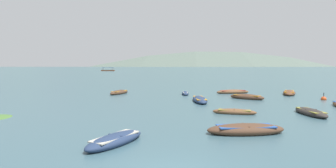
# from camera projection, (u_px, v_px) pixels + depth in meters

# --- Properties ---
(ground_plane) EXTENTS (6000.00, 6000.00, 0.00)m
(ground_plane) POSITION_uv_depth(u_px,v_px,m) (188.00, 67.00, 1499.97)
(ground_plane) COLOR #385660
(mountain_0) EXTENTS (1341.74, 1341.74, 386.99)m
(mountain_0) POSITION_uv_depth(u_px,v_px,m) (24.00, 43.00, 2243.13)
(mountain_0) COLOR #56665B
(mountain_0) RESTS_ON ground
(mountain_1) EXTENTS (1172.82, 1172.82, 386.98)m
(mountain_1) POSITION_uv_depth(u_px,v_px,m) (96.00, 41.00, 2026.14)
(mountain_1) COLOR #4C5B56
(mountain_1) RESTS_ON ground
(mountain_2) EXTENTS (1991.28, 1991.28, 485.22)m
(mountain_2) POSITION_uv_depth(u_px,v_px,m) (192.00, 32.00, 1860.72)
(mountain_2) COLOR #56665B
(mountain_2) RESTS_ON ground
(mountain_3) EXTENTS (1416.94, 1416.94, 571.39)m
(mountain_3) POSITION_uv_depth(u_px,v_px,m) (289.00, 27.00, 1918.90)
(mountain_3) COLOR slate
(mountain_3) RESTS_ON ground
(rowboat_0) EXTENTS (2.45, 3.50, 0.54)m
(rowboat_0) POSITION_uv_depth(u_px,v_px,m) (115.00, 140.00, 11.44)
(rowboat_0) COLOR navy
(rowboat_0) RESTS_ON ground
(rowboat_2) EXTENTS (2.83, 4.69, 0.61)m
(rowboat_2) POSITION_uv_depth(u_px,v_px,m) (289.00, 93.00, 31.31)
(rowboat_2) COLOR brown
(rowboat_2) RESTS_ON ground
(rowboat_3) EXTENTS (1.65, 4.65, 0.58)m
(rowboat_3) POSITION_uv_depth(u_px,v_px,m) (200.00, 100.00, 24.98)
(rowboat_3) COLOR navy
(rowboat_3) RESTS_ON ground
(rowboat_4) EXTENTS (2.07, 3.63, 0.59)m
(rowboat_4) POSITION_uv_depth(u_px,v_px,m) (119.00, 92.00, 31.82)
(rowboat_4) COLOR #4C3323
(rowboat_4) RESTS_ON ground
(rowboat_5) EXTENTS (3.11, 1.33, 0.45)m
(rowboat_5) POSITION_uv_depth(u_px,v_px,m) (234.00, 112.00, 18.61)
(rowboat_5) COLOR brown
(rowboat_5) RESTS_ON ground
(rowboat_6) EXTENTS (4.29, 2.12, 0.59)m
(rowboat_6) POSITION_uv_depth(u_px,v_px,m) (233.00, 92.00, 32.51)
(rowboat_6) COLOR brown
(rowboat_6) RESTS_ON ground
(rowboat_7) EXTENTS (0.94, 3.05, 0.45)m
(rowboat_7) POSITION_uv_depth(u_px,v_px,m) (185.00, 93.00, 31.29)
(rowboat_7) COLOR navy
(rowboat_7) RESTS_ON ground
(rowboat_8) EXTENTS (1.49, 3.59, 0.53)m
(rowboat_8) POSITION_uv_depth(u_px,v_px,m) (311.00, 112.00, 18.28)
(rowboat_8) COLOR #2D2826
(rowboat_8) RESTS_ON ground
(rowboat_9) EXTENTS (4.07, 1.96, 0.61)m
(rowboat_9) POSITION_uv_depth(u_px,v_px,m) (246.00, 130.00, 13.21)
(rowboat_9) COLOR #4C3323
(rowboat_9) RESTS_ON ground
(rowboat_11) EXTENTS (3.58, 2.95, 0.64)m
(rowboat_11) POSITION_uv_depth(u_px,v_px,m) (247.00, 97.00, 27.00)
(rowboat_11) COLOR #4C3323
(rowboat_11) RESTS_ON ground
(ferry_0) EXTENTS (8.69, 2.81, 2.54)m
(ferry_0) POSITION_uv_depth(u_px,v_px,m) (108.00, 70.00, 174.42)
(ferry_0) COLOR brown
(ferry_0) RESTS_ON ground
(mooring_buoy) EXTENTS (0.50, 0.50, 0.87)m
(mooring_buoy) POSITION_uv_depth(u_px,v_px,m) (324.00, 99.00, 26.16)
(mooring_buoy) COLOR #DB4C1E
(mooring_buoy) RESTS_ON ground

